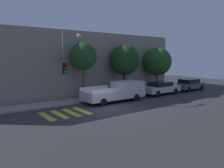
% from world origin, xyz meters
% --- Properties ---
extents(ground_plane, '(60.00, 60.00, 0.00)m').
position_xyz_m(ground_plane, '(0.00, 0.00, 0.00)').
color(ground_plane, '#333335').
extents(sidewalk, '(26.00, 1.98, 0.14)m').
position_xyz_m(sidewalk, '(0.00, 4.19, 0.07)').
color(sidewalk, gray).
rests_on(sidewalk, ground).
extents(building_row, '(26.00, 6.00, 6.44)m').
position_xyz_m(building_row, '(0.00, 8.58, 3.22)').
color(building_row, gray).
rests_on(building_row, ground).
extents(crosswalk, '(3.13, 2.60, 0.00)m').
position_xyz_m(crosswalk, '(-3.15, 0.80, 0.00)').
color(crosswalk, gold).
rests_on(crosswalk, ground).
extents(traffic_light_pole, '(1.95, 0.56, 5.98)m').
position_xyz_m(traffic_light_pole, '(-1.68, 3.37, 3.71)').
color(traffic_light_pole, slate).
rests_on(traffic_light_pole, ground).
extents(pickup_truck, '(5.79, 2.14, 1.75)m').
position_xyz_m(pickup_truck, '(2.46, 2.10, 0.89)').
color(pickup_truck, '#BCBCC1').
rests_on(pickup_truck, ground).
extents(sedan_near_corner, '(4.48, 1.75, 1.39)m').
position_xyz_m(sedan_near_corner, '(8.33, 2.10, 0.74)').
color(sedan_near_corner, '#B7BABF').
rests_on(sedan_near_corner, ground).
extents(sedan_middle, '(4.22, 1.80, 1.39)m').
position_xyz_m(sedan_middle, '(13.37, 2.10, 0.74)').
color(sedan_middle, '#4C5156').
rests_on(sedan_middle, ground).
extents(tree_near_corner, '(2.50, 2.50, 5.26)m').
position_xyz_m(tree_near_corner, '(0.29, 4.34, 3.98)').
color(tree_near_corner, brown).
rests_on(tree_near_corner, ground).
extents(tree_midblock, '(3.15, 3.15, 5.25)m').
position_xyz_m(tree_midblock, '(5.18, 4.34, 3.65)').
color(tree_midblock, '#4C3823').
rests_on(tree_midblock, ground).
extents(tree_far_end, '(3.31, 3.31, 5.11)m').
position_xyz_m(tree_far_end, '(10.20, 4.34, 3.45)').
color(tree_far_end, '#4C3823').
rests_on(tree_far_end, ground).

